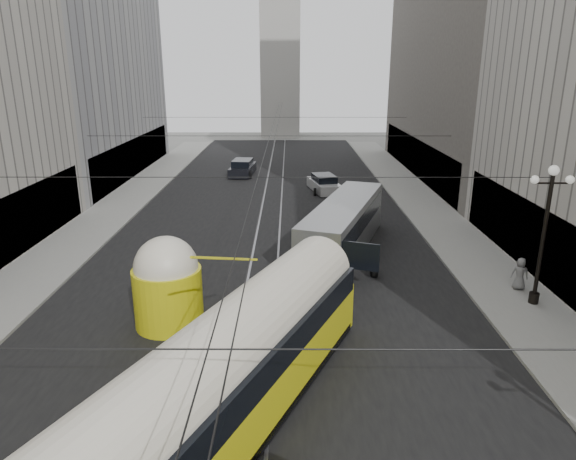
{
  "coord_description": "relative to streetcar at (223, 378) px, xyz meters",
  "views": [
    {
      "loc": [
        1.4,
        -3.46,
        10.42
      ],
      "look_at": [
        1.35,
        16.66,
        4.07
      ],
      "focal_mm": 32.0,
      "sensor_mm": 36.0,
      "label": 1
    }
  ],
  "objects": [
    {
      "name": "sedan_white_far",
      "position": [
        4.97,
        31.67,
        -1.26
      ],
      "size": [
        2.93,
        5.02,
        1.49
      ],
      "color": "silver",
      "rests_on": "ground"
    },
    {
      "name": "sidewalk_left",
      "position": [
        -11.5,
        26.72,
        -1.86
      ],
      "size": [
        4.0,
        72.0,
        0.15
      ],
      "primitive_type": "cube",
      "color": "gray",
      "rests_on": "ground"
    },
    {
      "name": "building_right_far",
      "position": [
        20.49,
        38.72,
        14.37
      ],
      "size": [
        12.6,
        32.6,
        32.6
      ],
      "color": "#514C47",
      "rests_on": "ground"
    },
    {
      "name": "lamppost_right_mid",
      "position": [
        13.1,
        8.72,
        1.81
      ],
      "size": [
        1.86,
        0.44,
        6.37
      ],
      "color": "black",
      "rests_on": "sidewalk_right"
    },
    {
      "name": "distant_tower",
      "position": [
        0.5,
        70.72,
        13.03
      ],
      "size": [
        6.0,
        6.0,
        31.36
      ],
      "color": "#B2AFA8",
      "rests_on": "ground"
    },
    {
      "name": "catenary",
      "position": [
        0.62,
        22.21,
        3.95
      ],
      "size": [
        25.0,
        72.0,
        0.23
      ],
      "color": "black",
      "rests_on": "ground"
    },
    {
      "name": "pedestrian_sidewalk_right",
      "position": [
        13.05,
        10.26,
        -0.99
      ],
      "size": [
        0.88,
        0.67,
        1.59
      ],
      "primitive_type": "imported",
      "rotation": [
        0.0,
        0.0,
        2.87
      ],
      "color": "slate",
      "rests_on": "sidewalk_right"
    },
    {
      "name": "streetcar",
      "position": [
        0.0,
        0.0,
        0.0
      ],
      "size": [
        9.22,
        16.67,
        3.96
      ],
      "color": "#CFCA12",
      "rests_on": "ground"
    },
    {
      "name": "sedan_dark_far",
      "position": [
        -2.87,
        38.97,
        -1.21
      ],
      "size": [
        2.52,
        5.19,
        1.59
      ],
      "color": "black",
      "rests_on": "ground"
    },
    {
      "name": "building_left_far",
      "position": [
        -19.49,
        38.72,
        12.37
      ],
      "size": [
        12.6,
        28.6,
        28.6
      ],
      "color": "#999999",
      "rests_on": "ground"
    },
    {
      "name": "sidewalk_right",
      "position": [
        12.5,
        26.72,
        -1.86
      ],
      "size": [
        4.0,
        72.0,
        0.15
      ],
      "primitive_type": "cube",
      "color": "gray",
      "rests_on": "ground"
    },
    {
      "name": "rail_left",
      "position": [
        -0.25,
        23.22,
        -1.94
      ],
      "size": [
        0.12,
        85.0,
        0.04
      ],
      "primitive_type": "cube",
      "color": "gray",
      "rests_on": "ground"
    },
    {
      "name": "rail_right",
      "position": [
        1.25,
        23.22,
        -1.94
      ],
      "size": [
        0.12,
        85.0,
        0.04
      ],
      "primitive_type": "cube",
      "color": "gray",
      "rests_on": "ground"
    },
    {
      "name": "road",
      "position": [
        0.5,
        23.22,
        -1.94
      ],
      "size": [
        20.0,
        85.0,
        0.02
      ],
      "primitive_type": "cube",
      "color": "black",
      "rests_on": "ground"
    },
    {
      "name": "city_bus",
      "position": [
        5.09,
        16.09,
        -0.29
      ],
      "size": [
        6.18,
        12.23,
        3.0
      ],
      "color": "gray",
      "rests_on": "ground"
    }
  ]
}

